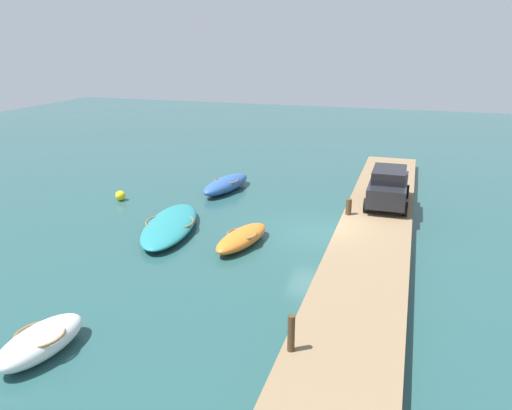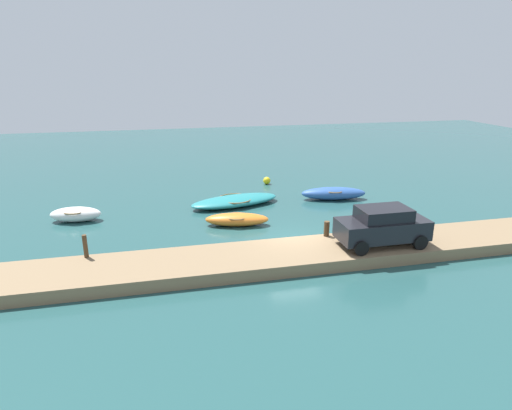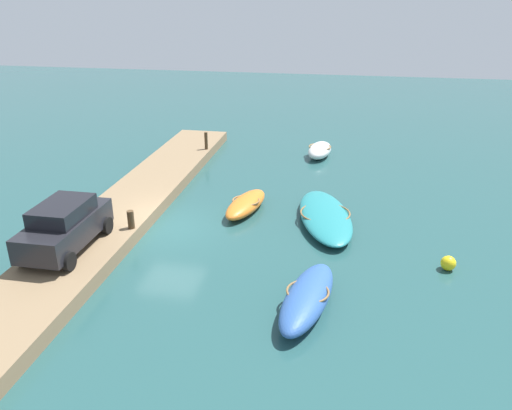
{
  "view_description": "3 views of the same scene",
  "coord_description": "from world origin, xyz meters",
  "px_view_note": "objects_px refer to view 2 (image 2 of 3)",
  "views": [
    {
      "loc": [
        -19.76,
        -3.39,
        7.96
      ],
      "look_at": [
        0.14,
        2.95,
        0.94
      ],
      "focal_mm": 34.8,
      "sensor_mm": 36.0,
      "label": 1
    },
    {
      "loc": [
        -6.21,
        -18.79,
        8.13
      ],
      "look_at": [
        -1.11,
        3.29,
        0.9
      ],
      "focal_mm": 30.53,
      "sensor_mm": 36.0,
      "label": 2
    },
    {
      "loc": [
        17.71,
        6.93,
        9.02
      ],
      "look_at": [
        -1.02,
        3.46,
        0.88
      ],
      "focal_mm": 35.49,
      "sensor_mm": 36.0,
      "label": 3
    }
  ],
  "objects_px": {
    "motorboat_teal": "(235,201)",
    "mooring_post_west": "(85,246)",
    "mooring_post_mid_west": "(327,229)",
    "dinghy_white": "(76,214)",
    "rowboat_orange": "(237,219)",
    "rowboat_blue": "(333,193)",
    "marker_buoy": "(267,181)",
    "parked_car": "(382,226)"
  },
  "relations": [
    {
      "from": "dinghy_white",
      "to": "marker_buoy",
      "type": "bearing_deg",
      "value": 31.43
    },
    {
      "from": "rowboat_orange",
      "to": "motorboat_teal",
      "type": "bearing_deg",
      "value": 93.25
    },
    {
      "from": "motorboat_teal",
      "to": "mooring_post_mid_west",
      "type": "distance_m",
      "value": 7.89
    },
    {
      "from": "rowboat_blue",
      "to": "rowboat_orange",
      "type": "relative_size",
      "value": 1.2
    },
    {
      "from": "dinghy_white",
      "to": "rowboat_orange",
      "type": "bearing_deg",
      "value": -9.33
    },
    {
      "from": "rowboat_orange",
      "to": "mooring_post_west",
      "type": "bearing_deg",
      "value": -139.94
    },
    {
      "from": "rowboat_blue",
      "to": "rowboat_orange",
      "type": "distance_m",
      "value": 7.66
    },
    {
      "from": "rowboat_blue",
      "to": "marker_buoy",
      "type": "xyz_separation_m",
      "value": [
        -3.22,
        4.61,
        -0.14
      ]
    },
    {
      "from": "rowboat_blue",
      "to": "parked_car",
      "type": "distance_m",
      "value": 8.81
    },
    {
      "from": "rowboat_blue",
      "to": "dinghy_white",
      "type": "height_order",
      "value": "dinghy_white"
    },
    {
      "from": "motorboat_teal",
      "to": "marker_buoy",
      "type": "bearing_deg",
      "value": 42.24
    },
    {
      "from": "dinghy_white",
      "to": "mooring_post_mid_west",
      "type": "relative_size",
      "value": 3.99
    },
    {
      "from": "rowboat_blue",
      "to": "rowboat_orange",
      "type": "height_order",
      "value": "rowboat_blue"
    },
    {
      "from": "motorboat_teal",
      "to": "marker_buoy",
      "type": "distance_m",
      "value": 5.45
    },
    {
      "from": "parked_car",
      "to": "marker_buoy",
      "type": "xyz_separation_m",
      "value": [
        -1.86,
        13.26,
        -1.17
      ]
    },
    {
      "from": "marker_buoy",
      "to": "rowboat_orange",
      "type": "bearing_deg",
      "value": -114.89
    },
    {
      "from": "rowboat_orange",
      "to": "mooring_post_west",
      "type": "xyz_separation_m",
      "value": [
        -7.08,
        -3.77,
        0.69
      ]
    },
    {
      "from": "motorboat_teal",
      "to": "mooring_post_west",
      "type": "xyz_separation_m",
      "value": [
        -7.62,
        -7.26,
        0.74
      ]
    },
    {
      "from": "dinghy_white",
      "to": "rowboat_blue",
      "type": "bearing_deg",
      "value": 10.48
    },
    {
      "from": "motorboat_teal",
      "to": "dinghy_white",
      "type": "height_order",
      "value": "dinghy_white"
    },
    {
      "from": "dinghy_white",
      "to": "rowboat_orange",
      "type": "distance_m",
      "value": 8.91
    },
    {
      "from": "motorboat_teal",
      "to": "dinghy_white",
      "type": "bearing_deg",
      "value": 172.84
    },
    {
      "from": "motorboat_teal",
      "to": "rowboat_orange",
      "type": "distance_m",
      "value": 3.53
    },
    {
      "from": "mooring_post_mid_west",
      "to": "marker_buoy",
      "type": "height_order",
      "value": "mooring_post_mid_west"
    },
    {
      "from": "rowboat_blue",
      "to": "parked_car",
      "type": "height_order",
      "value": "parked_car"
    },
    {
      "from": "parked_car",
      "to": "rowboat_orange",
      "type": "bearing_deg",
      "value": 136.06
    },
    {
      "from": "rowboat_orange",
      "to": "dinghy_white",
      "type": "bearing_deg",
      "value": 174.72
    },
    {
      "from": "mooring_post_west",
      "to": "parked_car",
      "type": "bearing_deg",
      "value": -6.98
    },
    {
      "from": "rowboat_orange",
      "to": "marker_buoy",
      "type": "bearing_deg",
      "value": 77.12
    },
    {
      "from": "rowboat_orange",
      "to": "mooring_post_mid_west",
      "type": "bearing_deg",
      "value": -34.57
    },
    {
      "from": "dinghy_white",
      "to": "parked_car",
      "type": "xyz_separation_m",
      "value": [
        14.05,
        -7.97,
        1.03
      ]
    },
    {
      "from": "motorboat_teal",
      "to": "rowboat_orange",
      "type": "height_order",
      "value": "rowboat_orange"
    },
    {
      "from": "mooring_post_mid_west",
      "to": "marker_buoy",
      "type": "distance_m",
      "value": 11.73
    },
    {
      "from": "dinghy_white",
      "to": "mooring_post_west",
      "type": "distance_m",
      "value": 6.61
    },
    {
      "from": "parked_car",
      "to": "mooring_post_west",
      "type": "bearing_deg",
      "value": 172.89
    },
    {
      "from": "motorboat_teal",
      "to": "rowboat_blue",
      "type": "height_order",
      "value": "rowboat_blue"
    },
    {
      "from": "mooring_post_west",
      "to": "mooring_post_mid_west",
      "type": "xyz_separation_m",
      "value": [
        10.65,
        0.0,
        -0.14
      ]
    },
    {
      "from": "marker_buoy",
      "to": "dinghy_white",
      "type": "bearing_deg",
      "value": -156.54
    },
    {
      "from": "dinghy_white",
      "to": "mooring_post_mid_west",
      "type": "distance_m",
      "value": 13.68
    },
    {
      "from": "motorboat_teal",
      "to": "marker_buoy",
      "type": "relative_size",
      "value": 11.2
    },
    {
      "from": "mooring_post_west",
      "to": "motorboat_teal",
      "type": "bearing_deg",
      "value": 43.63
    },
    {
      "from": "motorboat_teal",
      "to": "parked_car",
      "type": "xyz_separation_m",
      "value": [
        5.01,
        -8.81,
        1.14
      ]
    }
  ]
}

